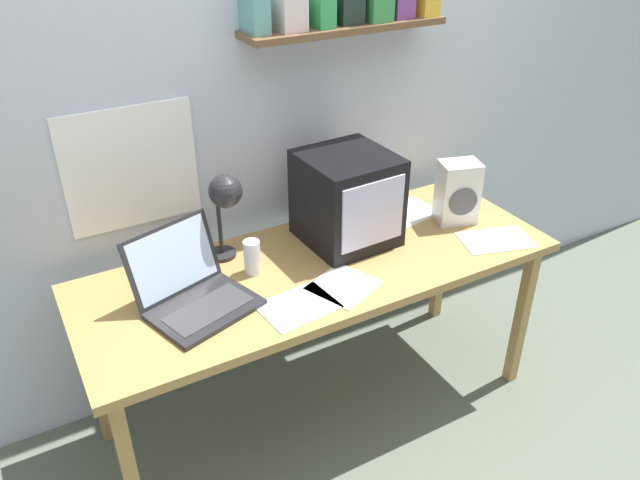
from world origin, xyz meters
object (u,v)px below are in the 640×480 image
object	(u,v)px
desk_lamp	(225,198)
open_notebook	(496,240)
corner_desk	(320,277)
juice_glass	(252,259)
printed_handout	(298,306)
laptop	(191,287)
loose_paper_near_laptop	(343,286)
crt_monitor	(347,198)
loose_paper_near_monitor	(406,213)
space_heater	(458,192)

from	to	relation	value
desk_lamp	open_notebook	size ratio (longest dim) A/B	1.15
corner_desk	juice_glass	xyz separation A→B (m)	(-0.24, 0.07, 0.12)
desk_lamp	printed_handout	size ratio (longest dim) A/B	1.35
laptop	loose_paper_near_laptop	world-z (taller)	laptop
crt_monitor	loose_paper_near_monitor	size ratio (longest dim) A/B	1.19
laptop	loose_paper_near_laptop	xyz separation A→B (m)	(0.49, -0.16, -0.06)
desk_lamp	loose_paper_near_monitor	xyz separation A→B (m)	(0.80, -0.01, -0.27)
loose_paper_near_monitor	corner_desk	bearing A→B (deg)	-162.80
corner_desk	open_notebook	world-z (taller)	open_notebook
juice_glass	space_heater	world-z (taller)	space_heater
desk_lamp	printed_handout	xyz separation A→B (m)	(0.09, -0.36, -0.27)
space_heater	loose_paper_near_monitor	bearing A→B (deg)	151.54
laptop	desk_lamp	xyz separation A→B (m)	(0.21, 0.17, 0.21)
desk_lamp	juice_glass	bearing A→B (deg)	-70.31
loose_paper_near_laptop	printed_handout	distance (m)	0.20
space_heater	corner_desk	bearing A→B (deg)	-161.55
desk_lamp	space_heater	world-z (taller)	desk_lamp
crt_monitor	open_notebook	world-z (taller)	crt_monitor
printed_handout	open_notebook	world-z (taller)	same
space_heater	loose_paper_near_monitor	size ratio (longest dim) A/B	0.87
crt_monitor	desk_lamp	xyz separation A→B (m)	(-0.47, 0.06, 0.09)
corner_desk	juice_glass	size ratio (longest dim) A/B	13.90
juice_glass	loose_paper_near_laptop	world-z (taller)	juice_glass
desk_lamp	printed_handout	distance (m)	0.46
printed_handout	loose_paper_near_monitor	bearing A→B (deg)	26.90
corner_desk	printed_handout	world-z (taller)	printed_handout
space_heater	laptop	bearing A→B (deg)	-161.77
space_heater	printed_handout	xyz separation A→B (m)	(-0.84, -0.21, -0.13)
desk_lamp	loose_paper_near_monitor	bearing A→B (deg)	-7.03
corner_desk	open_notebook	xyz separation A→B (m)	(0.69, -0.20, 0.06)
loose_paper_near_monitor	printed_handout	world-z (taller)	same
crt_monitor	open_notebook	size ratio (longest dim) A/B	1.13
corner_desk	juice_glass	bearing A→B (deg)	164.55
corner_desk	loose_paper_near_laptop	world-z (taller)	loose_paper_near_laptop
open_notebook	desk_lamp	bearing A→B (deg)	159.74
laptop	space_heater	xyz separation A→B (m)	(1.15, 0.02, 0.07)
space_heater	printed_handout	bearing A→B (deg)	-148.57
space_heater	printed_handout	distance (m)	0.88
loose_paper_near_laptop	corner_desk	bearing A→B (deg)	89.35
laptop	space_heater	distance (m)	1.15
laptop	crt_monitor	bearing A→B (deg)	-8.06
laptop	corner_desk	bearing A→B (deg)	-16.92
juice_glass	loose_paper_near_laptop	size ratio (longest dim) A/B	0.47
corner_desk	juice_glass	world-z (taller)	juice_glass
printed_handout	laptop	bearing A→B (deg)	147.17
laptop	open_notebook	distance (m)	1.20
corner_desk	laptop	world-z (taller)	laptop
loose_paper_near_laptop	open_notebook	size ratio (longest dim) A/B	0.87
laptop	space_heater	size ratio (longest dim) A/B	1.60
corner_desk	loose_paper_near_monitor	size ratio (longest dim) A/B	6.02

